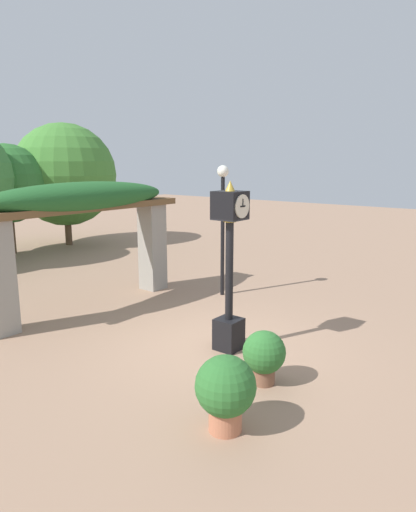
{
  "coord_description": "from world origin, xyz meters",
  "views": [
    {
      "loc": [
        -6.56,
        -5.01,
        3.49
      ],
      "look_at": [
        0.07,
        0.24,
        1.74
      ],
      "focal_mm": 32.0,
      "sensor_mm": 36.0,
      "label": 1
    }
  ],
  "objects_px": {
    "pedestal_clock": "(229,266)",
    "potted_plant_near_left": "(225,390)",
    "potted_plant_near_right": "(264,354)",
    "lamp_post": "(223,207)"
  },
  "relations": [
    {
      "from": "pedestal_clock",
      "to": "potted_plant_near_left",
      "type": "distance_m",
      "value": 2.88
    },
    {
      "from": "potted_plant_near_right",
      "to": "lamp_post",
      "type": "xyz_separation_m",
      "value": [
        3.6,
        3.5,
        1.86
      ]
    },
    {
      "from": "pedestal_clock",
      "to": "lamp_post",
      "type": "relative_size",
      "value": 0.93
    },
    {
      "from": "potted_plant_near_left",
      "to": "lamp_post",
      "type": "height_order",
      "value": "lamp_post"
    },
    {
      "from": "potted_plant_near_left",
      "to": "potted_plant_near_right",
      "type": "bearing_deg",
      "value": 11.54
    },
    {
      "from": "potted_plant_near_right",
      "to": "lamp_post",
      "type": "height_order",
      "value": "lamp_post"
    },
    {
      "from": "pedestal_clock",
      "to": "potted_plant_near_right",
      "type": "relative_size",
      "value": 3.62
    },
    {
      "from": "lamp_post",
      "to": "potted_plant_near_left",
      "type": "bearing_deg",
      "value": -143.01
    },
    {
      "from": "potted_plant_near_right",
      "to": "lamp_post",
      "type": "bearing_deg",
      "value": 44.22
    },
    {
      "from": "pedestal_clock",
      "to": "potted_plant_near_left",
      "type": "relative_size",
      "value": 3.05
    }
  ]
}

